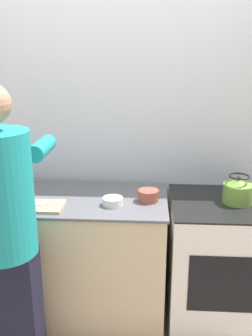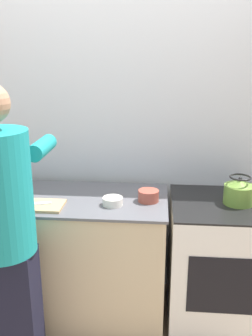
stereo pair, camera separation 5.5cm
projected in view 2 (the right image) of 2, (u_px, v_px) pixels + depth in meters
wall_back at (121, 130)px, 2.81m from camera, size 8.00×0.05×2.60m
counter at (67, 256)px, 2.69m from camera, size 1.42×0.66×0.91m
oven at (217, 263)px, 2.62m from camera, size 0.66×0.67×0.90m
person at (4, 230)px, 2.05m from camera, size 0.40×0.63×1.72m
cutting_board at (33, 205)px, 2.40m from camera, size 0.40×0.20×0.02m
knife at (31, 204)px, 2.38m from camera, size 0.24×0.10×0.01m
kettle at (239, 192)px, 2.45m from camera, size 0.20×0.20×0.19m
bowl_prep at (112, 201)px, 2.42m from camera, size 0.13×0.13×0.05m
bowl_mixing at (148, 196)px, 2.48m from camera, size 0.14×0.14×0.08m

